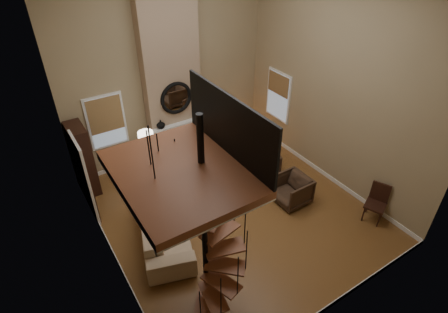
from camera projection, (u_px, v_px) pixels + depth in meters
ground at (233, 210)px, 9.09m from camera, size 6.00×6.50×0.01m
back_wall at (167, 66)px, 9.79m from camera, size 6.00×0.02×5.50m
front_wall at (358, 199)px, 5.28m from camera, size 6.00×0.02×5.50m
left_wall at (90, 156)px, 6.20m from camera, size 0.02×6.50×5.50m
right_wall at (335, 82)px, 8.87m from camera, size 0.02×6.50×5.50m
baseboard_back at (175, 149)px, 11.30m from camera, size 6.00×0.02×0.12m
baseboard_front at (328, 307)px, 6.80m from camera, size 6.00×0.02×0.12m
baseboard_left at (117, 259)px, 7.72m from camera, size 0.02×6.50×0.12m
baseboard_right at (319, 170)px, 10.38m from camera, size 0.02×6.50×0.12m
chimney_breast at (170, 68)px, 9.66m from camera, size 1.60×0.38×5.50m
hearth at (185, 160)px, 10.86m from camera, size 1.50×0.60×0.04m
firebox at (180, 141)px, 10.76m from camera, size 0.95×0.02×0.72m
mantel at (179, 124)px, 10.37m from camera, size 1.70×0.18×0.06m
mirror_frame at (176, 98)px, 9.96m from camera, size 0.94×0.10×0.94m
mirror_disc at (176, 98)px, 9.96m from camera, size 0.80×0.01×0.80m
vase_left at (161, 124)px, 10.06m from camera, size 0.24×0.24×0.25m
vase_right at (197, 114)px, 10.59m from camera, size 0.20×0.20×0.21m
window_back at (106, 121)px, 9.56m from camera, size 1.02×0.06×1.52m
window_right at (278, 95)px, 10.88m from camera, size 0.06×1.02×1.52m
entry_door at (85, 179)px, 8.43m from camera, size 0.10×1.05×2.16m
loft at (186, 168)px, 5.10m from camera, size 1.70×2.20×1.09m
spiral_stair at (205, 232)px, 6.04m from camera, size 1.47×1.47×4.06m
hutch at (83, 159)px, 9.26m from camera, size 0.41×0.86×1.93m
sofa at (164, 225)px, 8.11m from camera, size 1.72×2.74×0.75m
armchair_near at (267, 161)px, 10.23m from camera, size 0.95×0.94×0.67m
armchair_far at (294, 189)px, 9.21m from camera, size 0.85×0.82×0.77m
coffee_table at (217, 196)px, 9.09m from camera, size 1.23×0.63×0.45m
bowl at (215, 188)px, 9.01m from camera, size 0.36×0.36×0.09m
book at (231, 189)px, 9.04m from camera, size 0.23×0.28×0.03m
floor_lamp at (147, 142)px, 9.08m from camera, size 0.39×0.39×1.70m
accent_lamp at (231, 135)px, 11.60m from camera, size 0.14×0.14×0.51m
side_chair at (377, 201)px, 8.58m from camera, size 0.60×0.60×0.97m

